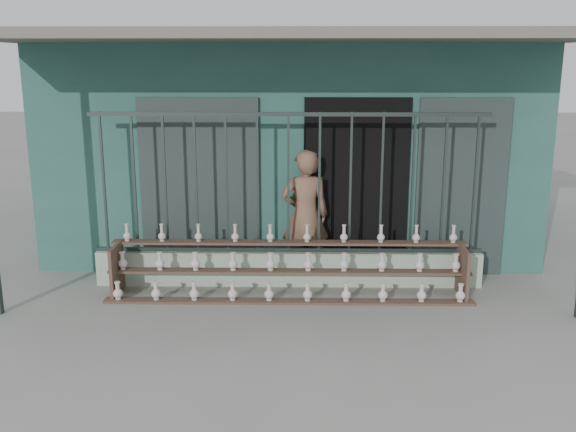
{
  "coord_description": "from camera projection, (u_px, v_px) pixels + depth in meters",
  "views": [
    {
      "loc": [
        0.14,
        -6.67,
        2.87
      ],
      "look_at": [
        0.0,
        1.0,
        1.0
      ],
      "focal_mm": 40.0,
      "sensor_mm": 36.0,
      "label": 1
    }
  ],
  "objects": [
    {
      "name": "security_fence",
      "position": [
        288.0,
        184.0,
        8.11
      ],
      "size": [
        5.0,
        0.04,
        1.8
      ],
      "color": "#283330",
      "rests_on": "parapet_wall"
    },
    {
      "name": "ground",
      "position": [
        286.0,
        324.0,
        7.16
      ],
      "size": [
        60.0,
        60.0,
        0.0
      ],
      "primitive_type": "plane",
      "color": "slate"
    },
    {
      "name": "shelf_rack",
      "position": [
        289.0,
        269.0,
        7.94
      ],
      "size": [
        4.5,
        0.68,
        0.85
      ],
      "color": "brown",
      "rests_on": "ground"
    },
    {
      "name": "workshop_building",
      "position": [
        292.0,
        136.0,
        10.89
      ],
      "size": [
        7.4,
        6.6,
        3.21
      ],
      "color": "#27524A",
      "rests_on": "ground"
    },
    {
      "name": "elderly_woman",
      "position": [
        305.0,
        215.0,
        8.47
      ],
      "size": [
        0.69,
        0.5,
        1.75
      ],
      "primitive_type": "imported",
      "rotation": [
        0.0,
        0.0,
        3.28
      ],
      "color": "brown",
      "rests_on": "ground"
    },
    {
      "name": "parapet_wall",
      "position": [
        288.0,
        268.0,
        8.37
      ],
      "size": [
        5.0,
        0.2,
        0.45
      ],
      "primitive_type": "cube",
      "color": "#9EB49A",
      "rests_on": "ground"
    }
  ]
}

